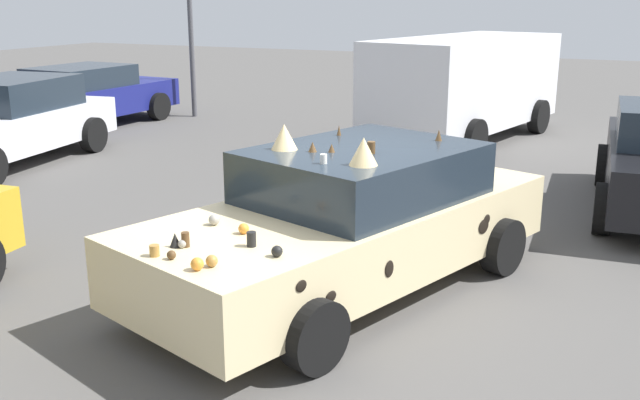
{
  "coord_description": "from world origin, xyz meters",
  "views": [
    {
      "loc": [
        -6.39,
        -2.67,
        2.89
      ],
      "look_at": [
        0.0,
        0.3,
        0.9
      ],
      "focal_mm": 40.87,
      "sensor_mm": 36.0,
      "label": 1
    }
  ],
  "objects_px": {
    "art_car_decorated": "(351,219)",
    "parked_van_near_left": "(465,82)",
    "parked_sedan_far_right": "(3,122)",
    "parked_sedan_row_back_center": "(87,95)"
  },
  "relations": [
    {
      "from": "art_car_decorated",
      "to": "parked_van_near_left",
      "type": "relative_size",
      "value": 0.91
    },
    {
      "from": "parked_sedan_row_back_center",
      "to": "parked_sedan_far_right",
      "type": "relative_size",
      "value": 0.94
    },
    {
      "from": "parked_van_near_left",
      "to": "parked_sedan_row_back_center",
      "type": "distance_m",
      "value": 8.39
    },
    {
      "from": "art_car_decorated",
      "to": "parked_sedan_far_right",
      "type": "relative_size",
      "value": 1.06
    },
    {
      "from": "art_car_decorated",
      "to": "parked_sedan_far_right",
      "type": "bearing_deg",
      "value": -90.77
    },
    {
      "from": "parked_sedan_row_back_center",
      "to": "parked_sedan_far_right",
      "type": "distance_m",
      "value": 3.83
    },
    {
      "from": "art_car_decorated",
      "to": "parked_sedan_far_right",
      "type": "xyz_separation_m",
      "value": [
        2.68,
        7.73,
        0.02
      ]
    },
    {
      "from": "art_car_decorated",
      "to": "parked_sedan_far_right",
      "type": "height_order",
      "value": "art_car_decorated"
    },
    {
      "from": "art_car_decorated",
      "to": "parked_sedan_row_back_center",
      "type": "height_order",
      "value": "art_car_decorated"
    },
    {
      "from": "art_car_decorated",
      "to": "parked_van_near_left",
      "type": "bearing_deg",
      "value": -155.09
    }
  ]
}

